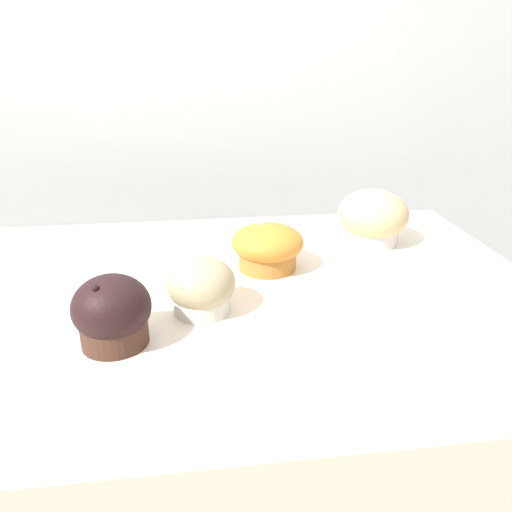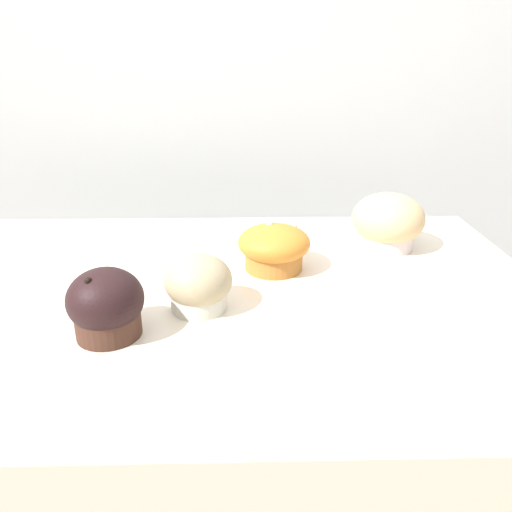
# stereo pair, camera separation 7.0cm
# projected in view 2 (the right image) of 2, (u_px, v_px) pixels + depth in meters

# --- Properties ---
(wall_back) EXTENTS (3.20, 0.10, 1.80)m
(wall_back) POSITION_uv_depth(u_px,v_px,m) (218.00, 198.00, 1.27)
(wall_back) COLOR silver
(wall_back) RESTS_ON ground
(muffin_front_center) EXTENTS (0.12, 0.12, 0.09)m
(muffin_front_center) POSITION_uv_depth(u_px,v_px,m) (388.00, 222.00, 0.84)
(muffin_front_center) COLOR white
(muffin_front_center) RESTS_ON display_counter
(muffin_back_left) EXTENTS (0.09, 0.09, 0.08)m
(muffin_back_left) POSITION_uv_depth(u_px,v_px,m) (106.00, 305.00, 0.58)
(muffin_back_left) COLOR #492B20
(muffin_back_left) RESTS_ON display_counter
(muffin_back_right) EXTENTS (0.11, 0.11, 0.07)m
(muffin_back_right) POSITION_uv_depth(u_px,v_px,m) (274.00, 247.00, 0.76)
(muffin_back_right) COLOR #C27834
(muffin_back_right) RESTS_ON display_counter
(muffin_front_left) EXTENTS (0.09, 0.09, 0.07)m
(muffin_front_left) POSITION_uv_depth(u_px,v_px,m) (198.00, 284.00, 0.64)
(muffin_front_left) COLOR silver
(muffin_front_left) RESTS_ON display_counter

